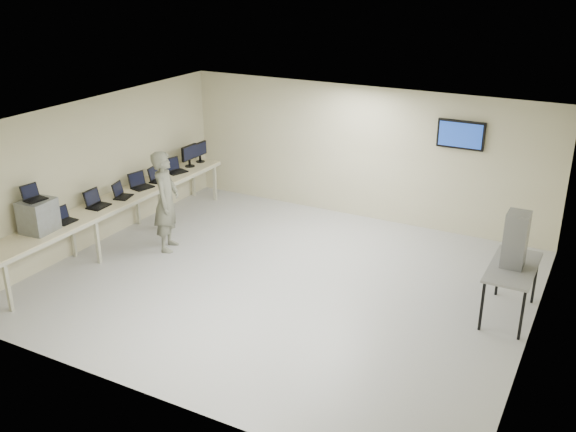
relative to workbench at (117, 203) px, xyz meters
The scene contains 15 objects.
room 3.67m from the workbench, ahead, with size 8.01×7.01×2.81m.
workbench is the anchor object (origin of this frame).
equipment_box 1.83m from the workbench, 92.00° to the right, with size 0.46×0.53×0.55m, color gray.
laptop_on_box 1.93m from the workbench, 93.63° to the right, with size 0.31×0.36×0.26m.
laptop_0 1.31m from the workbench, 91.11° to the right, with size 0.28×0.34×0.26m.
laptop_1 0.51m from the workbench, 98.13° to the right, with size 0.35×0.42×0.31m.
laptop_2 0.19m from the workbench, 91.36° to the left, with size 0.38×0.42×0.28m.
laptop_3 0.74m from the workbench, 93.46° to the left, with size 0.40×0.45×0.31m.
laptop_4 1.23m from the workbench, 91.07° to the left, with size 0.37×0.42×0.29m.
laptop_5 1.88m from the workbench, 91.66° to the left, with size 0.44×0.47×0.31m.
monitor_near 2.38m from the workbench, 90.27° to the left, with size 0.22×0.49×0.48m.
monitor_far 2.77m from the workbench, 90.23° to the left, with size 0.20×0.45×0.45m.
soldier 1.04m from the workbench, 12.06° to the left, with size 0.70×0.46×1.92m, color #545840.
side_table 7.22m from the workbench, ahead, with size 0.67×1.43×0.86m.
storage_bins 7.21m from the workbench, ahead, with size 0.32×0.36×0.86m.
Camera 1 is at (4.67, -8.60, 5.12)m, focal length 40.00 mm.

